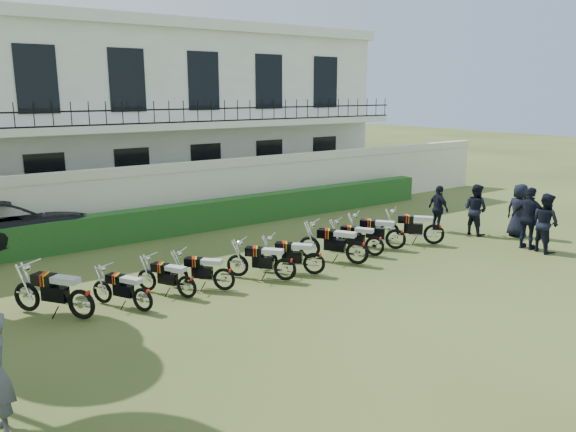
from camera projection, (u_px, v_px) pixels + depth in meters
name	position (u px, v px, depth m)	size (l,w,h in m)	color
ground	(340.00, 287.00, 13.82)	(100.00, 100.00, 0.00)	#35451B
perimeter_wall	(195.00, 193.00, 19.95)	(30.00, 0.35, 2.30)	beige
hedge	(231.00, 212.00, 20.02)	(18.00, 0.60, 1.00)	#1F4217
building	(131.00, 115.00, 24.15)	(20.40, 9.60, 7.40)	white
motorcycle_0	(81.00, 297.00, 11.73)	(1.32, 1.72, 1.13)	black
motorcycle_1	(143.00, 294.00, 12.18)	(0.90, 1.51, 0.92)	black
motorcycle_2	(187.00, 281.00, 12.97)	(0.91, 1.51, 0.92)	black
motorcycle_3	(224.00, 274.00, 13.47)	(1.25, 1.35, 0.95)	black
motorcycle_4	(285.00, 264.00, 14.16)	(1.28, 1.48, 1.02)	black
motorcycle_5	(314.00, 258.00, 14.63)	(1.32, 1.43, 1.01)	black
motorcycle_6	(357.00, 247.00, 15.47)	(1.17, 1.81, 1.13)	black
motorcycle_7	(375.00, 241.00, 16.28)	(1.03, 1.63, 1.01)	black
motorcycle_8	(396.00, 234.00, 16.97)	(1.30, 1.60, 1.07)	black
motorcycle_9	(434.00, 229.00, 17.51)	(1.43, 1.57, 1.10)	black
suv	(1.00, 225.00, 16.66)	(2.74, 5.95, 1.65)	black
officer_1	(545.00, 223.00, 16.71)	(0.87, 0.68, 1.78)	black
officer_2	(530.00, 218.00, 17.00)	(1.12, 0.46, 1.91)	black
officer_3	(519.00, 210.00, 18.46)	(0.87, 0.56, 1.77)	black
officer_4	(475.00, 209.00, 18.75)	(0.83, 0.65, 1.72)	black
officer_5	(438.00, 209.00, 19.14)	(0.94, 0.39, 1.60)	black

